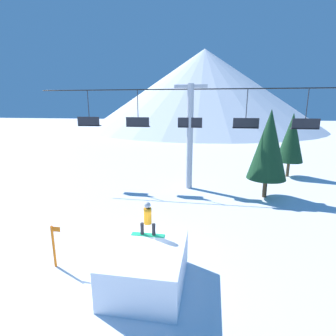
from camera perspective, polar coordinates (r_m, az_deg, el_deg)
ground_plane at (r=10.82m, az=-7.41°, el=-22.73°), size 220.00×220.00×0.00m
mountain_ridge at (r=75.84m, az=7.77°, el=16.55°), size 62.72×62.72×20.94m
snow_ramp at (r=10.08m, az=-4.66°, el=-20.58°), size 2.65×3.29×1.48m
snowboarder at (r=10.19m, az=-4.45°, el=-10.92°), size 1.31×0.30×1.36m
chairlift at (r=19.89m, az=4.80°, el=8.46°), size 23.57×0.48×7.90m
pine_tree_near at (r=19.13m, az=21.07°, el=4.73°), size 2.66×2.66×6.14m
pine_tree_far at (r=25.81m, az=25.27°, el=5.98°), size 2.31×2.31×5.73m
trail_marker at (r=11.78m, az=-23.60°, el=-15.16°), size 0.41×0.10×1.78m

